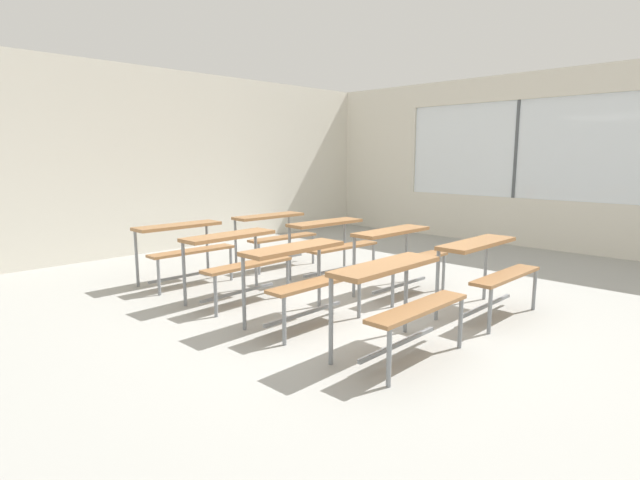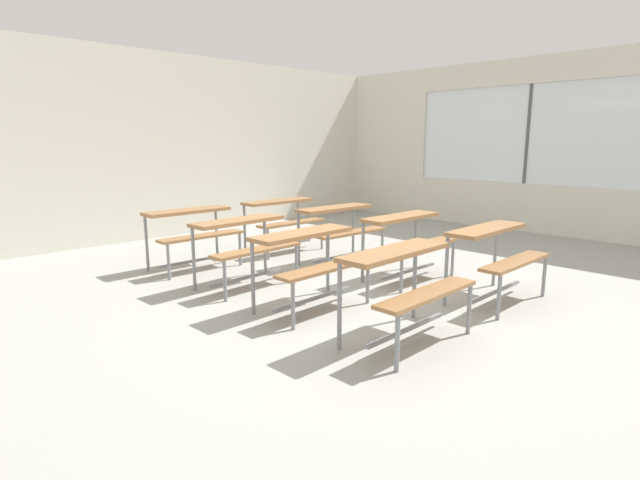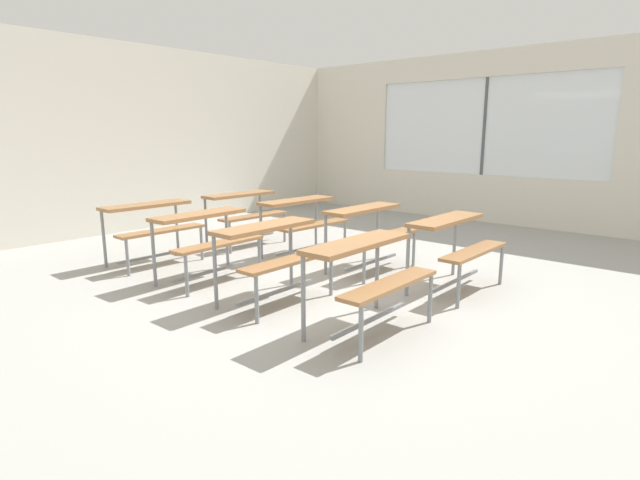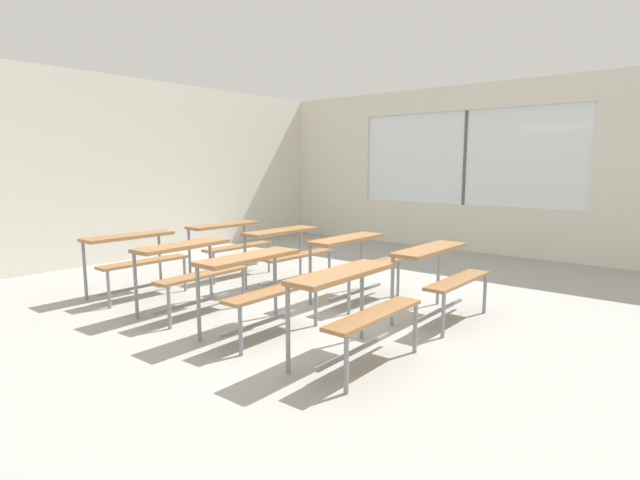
% 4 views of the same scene
% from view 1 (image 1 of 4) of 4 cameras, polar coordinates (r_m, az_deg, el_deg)
% --- Properties ---
extents(ground, '(10.00, 9.00, 0.05)m').
position_cam_1_polar(ground, '(5.29, 3.46, -8.25)').
color(ground, '#9E9E99').
extents(wall_back, '(10.00, 0.12, 3.00)m').
position_cam_1_polar(wall_back, '(8.68, -19.67, 8.44)').
color(wall_back, silver).
rests_on(wall_back, ground).
extents(wall_right, '(0.12, 9.00, 3.00)m').
position_cam_1_polar(wall_right, '(9.35, 25.02, 7.83)').
color(wall_right, silver).
rests_on(wall_right, ground).
extents(desk_bench_r0c0, '(1.11, 0.60, 0.74)m').
position_cam_1_polar(desk_bench_r0c0, '(4.02, 8.77, -5.39)').
color(desk_bench_r0c0, olive).
rests_on(desk_bench_r0c0, ground).
extents(desk_bench_r0c1, '(1.10, 0.59, 0.74)m').
position_cam_1_polar(desk_bench_r0c1, '(5.27, 18.51, -2.19)').
color(desk_bench_r0c1, olive).
rests_on(desk_bench_r0c1, ground).
extents(desk_bench_r1c0, '(1.11, 0.60, 0.74)m').
position_cam_1_polar(desk_bench_r1c0, '(4.74, -2.12, -2.99)').
color(desk_bench_r1c0, olive).
rests_on(desk_bench_r1c0, ground).
extents(desk_bench_r1c1, '(1.11, 0.61, 0.74)m').
position_cam_1_polar(desk_bench_r1c1, '(5.86, 9.01, -0.65)').
color(desk_bench_r1c1, olive).
rests_on(desk_bench_r1c1, ground).
extents(desk_bench_r2c0, '(1.12, 0.63, 0.74)m').
position_cam_1_polar(desk_bench_r2c0, '(5.55, -9.63, -1.24)').
color(desk_bench_r2c0, olive).
rests_on(desk_bench_r2c0, ground).
extents(desk_bench_r2c1, '(1.13, 0.65, 0.74)m').
position_cam_1_polar(desk_bench_r2c1, '(6.53, 1.29, 0.53)').
color(desk_bench_r2c1, olive).
rests_on(desk_bench_r2c1, ground).
extents(desk_bench_r3c0, '(1.11, 0.60, 0.74)m').
position_cam_1_polar(desk_bench_r3c0, '(6.47, -15.39, 0.10)').
color(desk_bench_r3c0, olive).
rests_on(desk_bench_r3c0, ground).
extents(desk_bench_r3c1, '(1.12, 0.62, 0.74)m').
position_cam_1_polar(desk_bench_r3c1, '(7.28, -5.31, 1.44)').
color(desk_bench_r3c1, olive).
rests_on(desk_bench_r3c1, ground).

